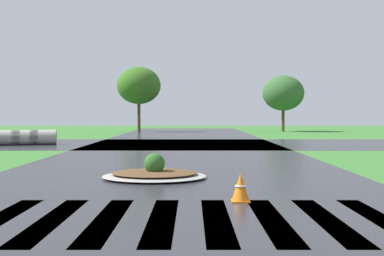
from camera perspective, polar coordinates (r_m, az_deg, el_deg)
name	(u,v)px	position (r m, az deg, el deg)	size (l,w,h in m)	color
asphalt_roadway	(176,175)	(13.32, -1.92, -5.71)	(10.40, 80.00, 0.01)	#2B2B30
asphalt_cross_road	(185,144)	(26.52, -0.86, -1.94)	(90.00, 9.36, 0.01)	#2B2B30
crosswalk_stripes	(164,219)	(7.91, -3.43, -10.95)	(7.65, 3.46, 0.01)	white
median_island	(156,173)	(12.75, -4.34, -5.48)	(2.80, 2.37, 0.68)	#9E9B93
drainage_pipe_stack	(27,137)	(27.30, -19.23, -1.08)	(3.34, 1.49, 0.82)	#9E9B93
traffic_cone	(242,188)	(9.43, 6.09, -7.21)	(0.37, 0.37, 0.57)	orange
background_treeline	(217,91)	(43.97, 2.98, 4.51)	(46.96, 5.92, 5.96)	#4C3823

